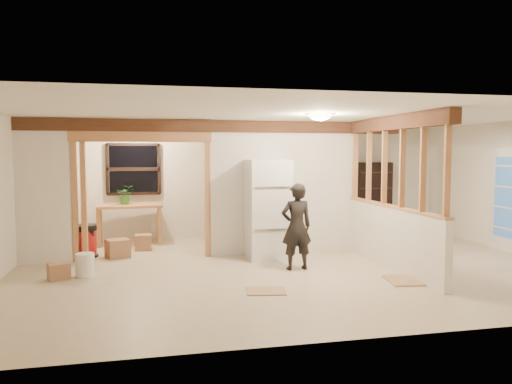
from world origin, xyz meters
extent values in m
cube|color=#CAB396|center=(0.00, 0.00, -0.01)|extent=(9.00, 6.50, 0.01)
cube|color=white|center=(0.00, 0.00, 2.50)|extent=(9.00, 6.50, 0.01)
cube|color=silver|center=(0.00, 3.25, 1.25)|extent=(9.00, 0.01, 2.50)
cube|color=silver|center=(0.00, -3.25, 1.25)|extent=(9.00, 0.01, 2.50)
cube|color=silver|center=(-4.05, 1.20, 1.25)|extent=(0.90, 0.12, 2.50)
cube|color=silver|center=(0.20, 1.20, 1.25)|extent=(2.80, 0.12, 2.50)
cube|color=#BB7E4F|center=(-2.40, 1.20, 1.10)|extent=(2.46, 0.14, 2.20)
cube|color=#532E1C|center=(-1.00, 1.20, 2.38)|extent=(7.00, 0.18, 0.22)
cube|color=#532E1C|center=(1.60, -0.40, 2.38)|extent=(0.18, 3.30, 0.22)
cube|color=silver|center=(1.60, -0.40, 0.50)|extent=(0.12, 3.20, 1.00)
cube|color=#BB7E4F|center=(1.60, -0.40, 1.66)|extent=(0.14, 3.20, 1.32)
cube|color=black|center=(-2.60, 3.17, 1.55)|extent=(1.12, 0.10, 1.10)
cube|color=white|center=(4.42, 0.40, 1.00)|extent=(0.12, 0.86, 2.00)
ellipsoid|color=#FFEABF|center=(0.30, -0.50, 2.48)|extent=(0.36, 0.36, 0.16)
ellipsoid|color=#FFEABF|center=(-2.50, 2.30, 2.48)|extent=(0.32, 0.32, 0.14)
ellipsoid|color=#FFD88C|center=(-2.00, 1.60, 2.18)|extent=(0.07, 0.07, 0.07)
cube|color=silver|center=(-0.21, 0.78, 0.89)|extent=(0.73, 0.71, 1.78)
imported|color=black|center=(0.04, -0.16, 0.71)|extent=(0.53, 0.37, 1.41)
cube|color=#BB7E4F|center=(-2.69, 2.75, 0.42)|extent=(1.36, 0.76, 0.83)
imported|color=#317229|center=(-2.76, 2.81, 1.03)|extent=(0.38, 0.33, 0.40)
cylinder|color=#B31918|center=(-3.44, 1.55, 0.30)|extent=(0.48, 0.48, 0.61)
cube|color=black|center=(2.92, 3.04, 0.84)|extent=(0.84, 0.28, 1.68)
cylinder|color=white|center=(-3.28, 0.08, 0.18)|extent=(0.34, 0.34, 0.36)
cube|color=#986849|center=(-2.86, 1.43, 0.17)|extent=(0.48, 0.45, 0.33)
cube|color=#986849|center=(-2.42, 2.08, 0.15)|extent=(0.32, 0.32, 0.30)
cube|color=#986849|center=(-3.64, -0.01, 0.12)|extent=(0.37, 0.34, 0.24)
cube|color=tan|center=(1.44, -1.24, 0.01)|extent=(0.71, 0.71, 0.02)
cube|color=tan|center=(-0.75, -1.33, 0.01)|extent=(0.59, 0.51, 0.02)
camera|label=1|loc=(-2.33, -7.85, 1.90)|focal=35.00mm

